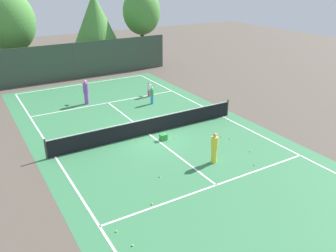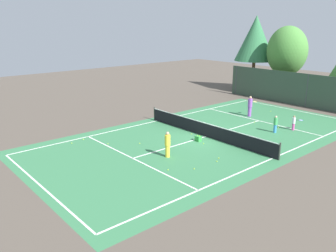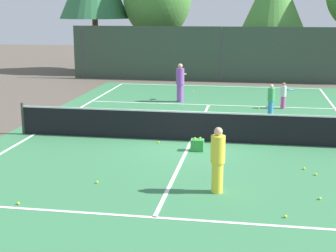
% 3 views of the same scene
% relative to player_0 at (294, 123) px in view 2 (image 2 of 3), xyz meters
% --- Properties ---
extents(ground_plane, '(80.00, 80.00, 0.00)m').
position_rel_player_0_xyz_m(ground_plane, '(-3.28, -6.17, -0.60)').
color(ground_plane, brown).
extents(court_surface, '(13.00, 25.00, 0.01)m').
position_rel_player_0_xyz_m(court_surface, '(-3.28, -6.17, -0.59)').
color(court_surface, '#387A4C').
rests_on(court_surface, ground_plane).
extents(tennis_net, '(11.90, 0.10, 1.10)m').
position_rel_player_0_xyz_m(tennis_net, '(-3.28, -6.17, -0.09)').
color(tennis_net, '#333833').
rests_on(tennis_net, ground_plane).
extents(perimeter_fence, '(18.00, 0.12, 3.20)m').
position_rel_player_0_xyz_m(perimeter_fence, '(-3.28, 7.83, 1.00)').
color(perimeter_fence, '#384C3D').
rests_on(perimeter_fence, ground_plane).
extents(tree_1, '(4.41, 3.94, 7.56)m').
position_rel_player_0_xyz_m(tree_1, '(-7.68, 11.06, 4.31)').
color(tree_1, brown).
rests_on(tree_1, ground_plane).
extents(tree_3, '(4.64, 4.64, 8.70)m').
position_rel_player_0_xyz_m(tree_3, '(-11.94, 11.19, 5.51)').
color(tree_3, brown).
rests_on(tree_3, ground_plane).
extents(player_0, '(0.70, 0.74, 1.14)m').
position_rel_player_0_xyz_m(player_0, '(0.00, 0.00, 0.00)').
color(player_0, '#D14799').
rests_on(player_0, ground_plane).
extents(player_1, '(0.34, 0.34, 1.60)m').
position_rel_player_0_xyz_m(player_1, '(-2.09, -10.83, 0.22)').
color(player_1, yellow).
rests_on(player_1, ground_plane).
extents(player_2, '(0.43, 0.96, 1.78)m').
position_rel_player_0_xyz_m(player_2, '(-4.67, 0.83, 0.32)').
color(player_2, purple).
rests_on(player_2, ground_plane).
extents(player_3, '(0.27, 0.27, 1.28)m').
position_rel_player_0_xyz_m(player_3, '(-0.60, -1.59, 0.06)').
color(player_3, '#388CD8').
rests_on(player_3, ground_plane).
extents(ball_crate, '(0.40, 0.30, 0.43)m').
position_rel_player_0_xyz_m(ball_crate, '(-2.96, -7.30, -0.41)').
color(ball_crate, green).
rests_on(ball_crate, ground_plane).
extents(tennis_ball_0, '(0.07, 0.07, 0.07)m').
position_rel_player_0_xyz_m(tennis_ball_0, '(-1.05, -0.38, -0.56)').
color(tennis_ball_0, '#CCE533').
rests_on(tennis_ball_0, ground_plane).
extents(tennis_ball_1, '(0.07, 0.07, 0.07)m').
position_rel_player_0_xyz_m(tennis_ball_1, '(-4.41, 3.70, -0.56)').
color(tennis_ball_1, '#CCE533').
rests_on(tennis_ball_1, ground_plane).
extents(tennis_ball_2, '(0.07, 0.07, 0.07)m').
position_rel_player_0_xyz_m(tennis_ball_2, '(-5.11, -10.69, -0.56)').
color(tennis_ball_2, '#CCE533').
rests_on(tennis_ball_2, ground_plane).
extents(tennis_ball_3, '(0.07, 0.07, 0.07)m').
position_rel_player_0_xyz_m(tennis_ball_3, '(-4.30, -6.62, -0.56)').
color(tennis_ball_3, '#CCE533').
rests_on(tennis_ball_3, ground_plane).
extents(tennis_ball_4, '(0.07, 0.07, 0.07)m').
position_rel_player_0_xyz_m(tennis_ball_4, '(-0.55, -12.11, -0.56)').
color(tennis_ball_4, '#CCE533').
rests_on(tennis_ball_4, ground_plane).
extents(tennis_ball_5, '(0.07, 0.07, 0.07)m').
position_rel_player_0_xyz_m(tennis_ball_5, '(-8.34, -13.17, -0.56)').
color(tennis_ball_5, '#CCE533').
rests_on(tennis_ball_5, ground_plane).
extents(tennis_ball_6, '(0.07, 0.07, 0.07)m').
position_rel_player_0_xyz_m(tennis_ball_6, '(-8.15, -14.14, -0.56)').
color(tennis_ball_6, '#CCE533').
rests_on(tennis_ball_6, ground_plane).
extents(tennis_ball_7, '(0.07, 0.07, 0.07)m').
position_rel_player_0_xyz_m(tennis_ball_7, '(0.13, -8.68, -0.56)').
color(tennis_ball_7, '#CCE533').
rests_on(tennis_ball_7, ground_plane).
extents(tennis_ball_8, '(0.07, 0.07, 0.07)m').
position_rel_player_0_xyz_m(tennis_ball_8, '(0.39, -9.14, -0.56)').
color(tennis_ball_8, '#CCE533').
rests_on(tennis_ball_8, ground_plane).
extents(tennis_ball_9, '(0.07, 0.07, 0.07)m').
position_rel_player_0_xyz_m(tennis_ball_9, '(-3.20, -0.48, -0.56)').
color(tennis_ball_9, '#CCE533').
rests_on(tennis_ball_9, ground_plane).
extents(tennis_ball_10, '(0.07, 0.07, 0.07)m').
position_rel_player_0_xyz_m(tennis_ball_10, '(0.29, -10.92, -0.56)').
color(tennis_ball_10, '#CCE533').
rests_on(tennis_ball_10, ground_plane).
extents(tennis_ball_11, '(0.07, 0.07, 0.07)m').
position_rel_player_0_xyz_m(tennis_ball_11, '(-6.43, -12.36, -0.56)').
color(tennis_ball_11, '#CCE533').
rests_on(tennis_ball_11, ground_plane).
extents(tennis_ball_12, '(0.07, 0.07, 0.07)m').
position_rel_player_0_xyz_m(tennis_ball_12, '(-2.29, -7.46, -0.56)').
color(tennis_ball_12, '#CCE533').
rests_on(tennis_ball_12, ground_plane).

